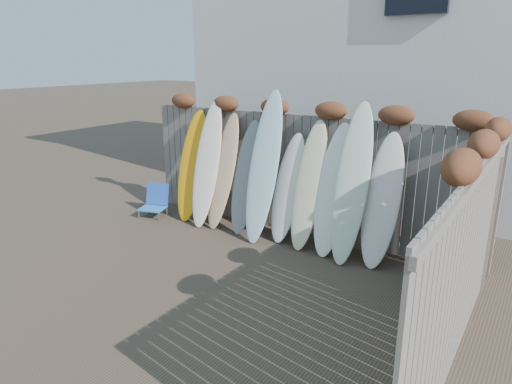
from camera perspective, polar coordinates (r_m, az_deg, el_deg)
The scene contains 17 objects.
ground at distance 6.12m, azimuth -6.33°, elevation -11.72°, with size 80.00×80.00×0.00m, color #493A2D.
back_fence at distance 7.55m, azimuth 5.38°, elevation 3.42°, with size 6.05×0.28×2.24m.
right_fence at distance 4.72m, azimuth 24.93°, elevation -6.78°, with size 0.28×4.40×2.24m.
house at distance 11.03m, azimuth 18.48°, elevation 17.36°, with size 8.50×5.50×6.33m.
beach_chair at distance 8.82m, azimuth -12.49°, elevation -1.11°, with size 0.57×0.59×0.59m.
wooden_crate at distance 5.65m, azimuth 22.05°, elevation -11.75°, with size 0.56×0.47×0.65m, color #675D4D.
lattice_panel at distance 5.87m, azimuth 25.40°, elevation -5.22°, with size 0.05×1.16×1.75m, color #49382C.
surfboard_0 at distance 8.38m, azimuth -7.98°, elevation 3.27°, with size 0.55×0.07×2.05m, color #F79E09.
surfboard_1 at distance 8.05m, azimuth -6.14°, elevation 3.48°, with size 0.48×0.07×2.25m, color white.
surfboard_2 at distance 7.91m, azimuth -4.12°, elevation 2.59°, with size 0.49×0.07×2.05m, color #FFB39A.
surfboard_3 at distance 7.68m, azimuth -1.23°, elevation 1.84°, with size 0.48×0.07×1.96m, color gray.
surfboard_4 at distance 7.32m, azimuth 0.99°, elevation 3.18°, with size 0.51×0.07×2.50m, color #A7D2E2.
surfboard_5 at distance 7.32m, azimuth 4.01°, elevation 0.48°, with size 0.50×0.07×1.80m, color white.
surfboard_6 at distance 7.08m, azimuth 6.62°, elevation 0.84°, with size 0.48×0.07×2.05m, color beige.
surfboard_7 at distance 6.89m, azimuth 9.66°, elevation 0.24°, with size 0.52×0.07×2.04m, color white.
surfboard_8 at distance 6.68m, azimuth 11.91°, elevation 1.06°, with size 0.49×0.07×2.39m, color silver.
surfboard_9 at distance 6.66m, azimuth 15.50°, elevation -1.04°, with size 0.51×0.07×1.97m, color white.
Camera 1 is at (3.50, -4.11, 2.89)m, focal length 32.00 mm.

